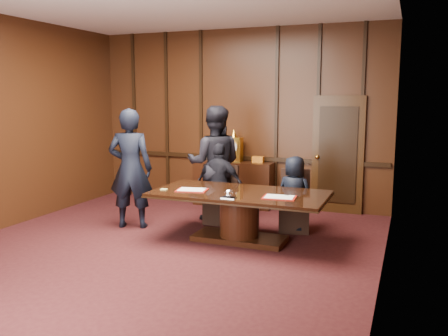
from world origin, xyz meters
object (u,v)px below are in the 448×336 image
signatory_right (294,194)px  witness_left (130,169)px  sideboard (234,182)px  conference_table (239,208)px  witness_right (215,163)px  signatory_left (220,184)px

signatory_right → witness_left: bearing=27.0°
sideboard → witness_left: witness_left is taller
conference_table → witness_right: size_ratio=1.29×
conference_table → witness_left: size_ratio=1.31×
signatory_right → signatory_left: bearing=11.3°
signatory_left → witness_right: (-0.19, 0.23, 0.31)m
sideboard → conference_table: sideboard is taller
signatory_right → witness_right: (-1.49, 0.23, 0.39)m
signatory_left → witness_right: size_ratio=0.70×
sideboard → conference_table: (0.90, -2.16, 0.02)m
conference_table → signatory_right: signatory_right is taller
signatory_left → witness_left: witness_left is taller
witness_left → witness_right: bearing=-156.9°
sideboard → signatory_left: 1.40m
signatory_right → conference_table: bearing=62.2°
sideboard → conference_table: bearing=-67.4°
conference_table → signatory_right: size_ratio=2.11×
sideboard → signatory_left: size_ratio=1.14×
sideboard → signatory_left: sideboard is taller
sideboard → signatory_right: 2.07m
sideboard → witness_right: bearing=-86.9°
signatory_left → witness_left: (-1.30, -0.73, 0.29)m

